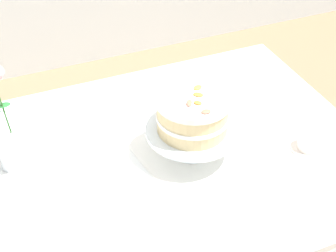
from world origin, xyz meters
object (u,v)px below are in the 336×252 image
dining_table (156,184)px  teacup (310,143)px  flower_vase (3,131)px  cake_stand (192,133)px  layer_cake (193,113)px

dining_table → teacup: teacup is taller
flower_vase → teacup: size_ratio=2.96×
cake_stand → layer_cake: size_ratio=1.28×
dining_table → cake_stand: (0.12, 0.00, 0.17)m
cake_stand → flower_vase: flower_vase is taller
layer_cake → teacup: size_ratio=1.87×
layer_cake → teacup: (0.36, -0.13, -0.14)m
layer_cake → flower_vase: flower_vase is taller
dining_table → layer_cake: bearing=0.3°
cake_stand → layer_cake: (0.00, -0.00, 0.08)m
dining_table → flower_vase: size_ratio=3.92×
layer_cake → flower_vase: (-0.54, 0.16, -0.02)m
cake_stand → flower_vase: size_ratio=0.81×
flower_vase → teacup: 0.95m
flower_vase → dining_table: bearing=-21.3°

